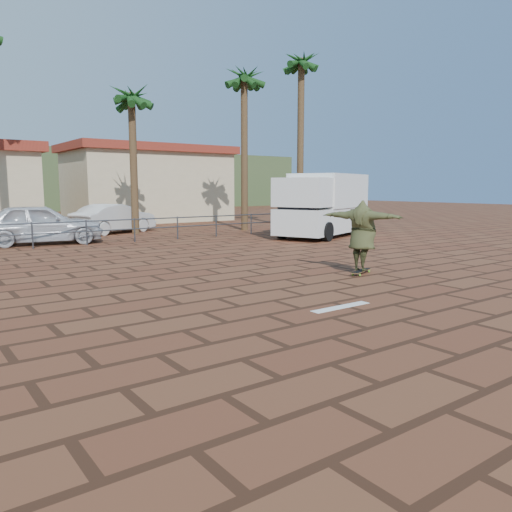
# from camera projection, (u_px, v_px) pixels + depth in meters

# --- Properties ---
(ground) EXTENTS (120.00, 120.00, 0.00)m
(ground) POSITION_uv_depth(u_px,v_px,m) (274.00, 301.00, 10.15)
(ground) COLOR brown
(ground) RESTS_ON ground
(paint_stripe) EXTENTS (1.40, 0.22, 0.01)m
(paint_stripe) POSITION_uv_depth(u_px,v_px,m) (341.00, 307.00, 9.60)
(paint_stripe) COLOR white
(paint_stripe) RESTS_ON ground
(guardrail) EXTENTS (24.06, 0.06, 1.00)m
(guardrail) POSITION_uv_depth(u_px,v_px,m) (86.00, 228.00, 19.67)
(guardrail) COLOR #47494F
(guardrail) RESTS_ON ground
(palm_center) EXTENTS (2.40, 2.40, 7.75)m
(palm_center) POSITION_uv_depth(u_px,v_px,m) (131.00, 101.00, 23.73)
(palm_center) COLOR brown
(palm_center) RESTS_ON ground
(palm_right) EXTENTS (2.40, 2.40, 9.05)m
(palm_right) POSITION_uv_depth(u_px,v_px,m) (244.00, 83.00, 25.57)
(palm_right) COLOR brown
(palm_right) RESTS_ON ground
(palm_far_right) EXTENTS (2.40, 2.40, 10.05)m
(palm_far_right) POSITION_uv_depth(u_px,v_px,m) (301.00, 68.00, 26.39)
(palm_far_right) COLOR brown
(palm_far_right) RESTS_ON ground
(building_east) EXTENTS (10.60, 6.60, 5.00)m
(building_east) POSITION_uv_depth(u_px,v_px,m) (148.00, 183.00, 33.68)
(building_east) COLOR beige
(building_east) RESTS_ON ground
(longboard) EXTENTS (0.98, 0.55, 0.10)m
(longboard) POSITION_uv_depth(u_px,v_px,m) (361.00, 271.00, 13.25)
(longboard) COLOR olive
(longboard) RESTS_ON ground
(skateboarder) EXTENTS (1.17, 2.37, 1.86)m
(skateboarder) POSITION_uv_depth(u_px,v_px,m) (362.00, 236.00, 13.12)
(skateboarder) COLOR #404424
(skateboarder) RESTS_ON longboard
(campervan) EXTENTS (6.03, 4.22, 2.89)m
(campervan) POSITION_uv_depth(u_px,v_px,m) (323.00, 204.00, 23.13)
(campervan) COLOR white
(campervan) RESTS_ON ground
(car_silver) EXTENTS (5.08, 2.77, 1.64)m
(car_silver) POSITION_uv_depth(u_px,v_px,m) (40.00, 224.00, 20.05)
(car_silver) COLOR silver
(car_silver) RESTS_ON ground
(car_white) EXTENTS (4.68, 3.17, 1.46)m
(car_white) POSITION_uv_depth(u_px,v_px,m) (114.00, 218.00, 24.89)
(car_white) COLOR silver
(car_white) RESTS_ON ground
(street_sign) EXTENTS (0.48, 0.22, 2.47)m
(street_sign) POSITION_uv_depth(u_px,v_px,m) (339.00, 198.00, 24.92)
(street_sign) COLOR gray
(street_sign) RESTS_ON ground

